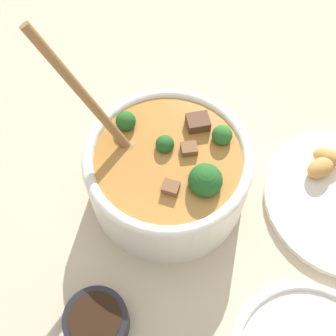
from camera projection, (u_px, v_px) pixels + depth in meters
name	position (u px, v px, depth m)	size (l,w,h in m)	color
ground_plane	(168.00, 191.00, 0.64)	(4.00, 4.00, 0.00)	#C6B293
stew_bowl	(168.00, 170.00, 0.59)	(0.25, 0.23, 0.28)	white
condiment_bowl	(97.00, 321.00, 0.53)	(0.08, 0.08, 0.04)	black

